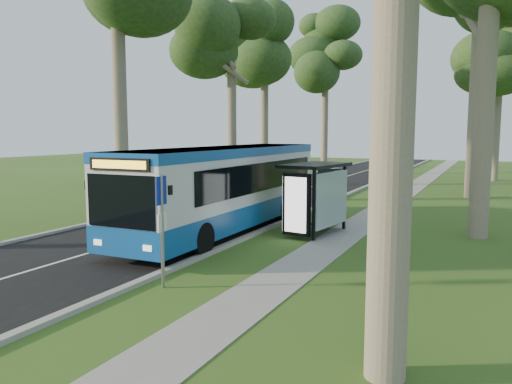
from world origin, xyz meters
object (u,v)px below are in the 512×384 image
bus (227,188)px  bus_stop_sign (162,218)px  litter_bin (325,214)px  car_silver (283,166)px  car_white (235,173)px  bus_shelter (315,185)px

bus → bus_stop_sign: bus is taller
bus → litter_bin: (2.97, 3.05, -1.26)m
litter_bin → car_silver: bearing=116.3°
car_white → bus_shelter: bearing=-72.3°
bus → bus_stop_sign: (1.97, -6.88, 0.05)m
bus → litter_bin: bus is taller
litter_bin → car_silver: size_ratio=0.18×
bus → litter_bin: 4.44m
car_silver → litter_bin: bearing=-51.2°
bus_shelter → car_white: (-11.29, 15.13, -1.04)m
car_silver → bus_shelter: bearing=-52.7°
litter_bin → bus: bearing=-134.2°
bus_stop_sign → car_silver: (-10.23, 32.64, -0.98)m
bus_shelter → litter_bin: bus_shelter is taller
bus_stop_sign → car_white: bearing=112.6°
bus → bus_shelter: 3.38m
car_white → litter_bin: bearing=-68.4°
bus_stop_sign → car_white: size_ratio=0.58×
bus → bus_shelter: bus is taller
bus_shelter → litter_bin: 2.80m
bus → car_silver: size_ratio=2.71×
bus → bus_shelter: size_ratio=3.73×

